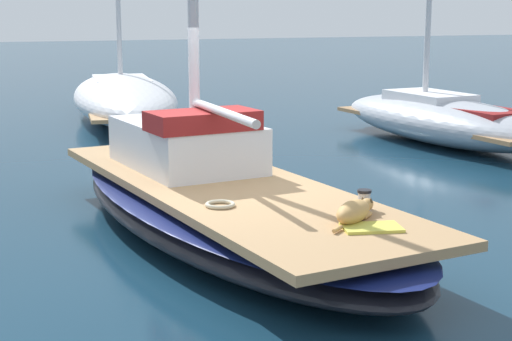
% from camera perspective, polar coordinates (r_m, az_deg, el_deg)
% --- Properties ---
extents(ground_plane, '(120.00, 120.00, 0.00)m').
position_cam_1_polar(ground_plane, '(9.81, -2.12, -4.70)').
color(ground_plane, '#143347').
extents(sailboat_main, '(3.41, 7.50, 0.66)m').
position_cam_1_polar(sailboat_main, '(9.72, -2.13, -2.80)').
color(sailboat_main, black).
rests_on(sailboat_main, ground).
extents(cabin_house, '(1.67, 2.38, 0.84)m').
position_cam_1_polar(cabin_house, '(10.57, -4.90, 2.05)').
color(cabin_house, silver).
rests_on(cabin_house, sailboat_main).
extents(dog_tan, '(0.78, 0.68, 0.22)m').
position_cam_1_polar(dog_tan, '(7.96, 7.05, -2.90)').
color(dog_tan, tan).
rests_on(dog_tan, sailboat_main).
extents(deck_winch, '(0.16, 0.16, 0.21)m').
position_cam_1_polar(deck_winch, '(8.47, 7.73, -2.11)').
color(deck_winch, '#B7B7BC').
rests_on(deck_winch, sailboat_main).
extents(coiled_rope, '(0.32, 0.32, 0.04)m').
position_cam_1_polar(coiled_rope, '(8.53, -2.58, -2.44)').
color(coiled_rope, beige).
rests_on(coiled_rope, sailboat_main).
extents(deck_towel, '(0.63, 0.48, 0.03)m').
position_cam_1_polar(deck_towel, '(7.75, 8.26, -4.05)').
color(deck_towel, '#D8D14C').
rests_on(deck_towel, sailboat_main).
extents(moored_boat_far_astern, '(3.32, 7.94, 5.64)m').
position_cam_1_polar(moored_boat_far_astern, '(20.08, -9.41, 5.17)').
color(moored_boat_far_astern, white).
rests_on(moored_boat_far_astern, ground).
extents(moored_boat_starboard_side, '(2.58, 6.31, 6.88)m').
position_cam_1_polar(moored_boat_starboard_side, '(16.86, 13.23, 3.66)').
color(moored_boat_starboard_side, '#B2B7C1').
rests_on(moored_boat_starboard_side, ground).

